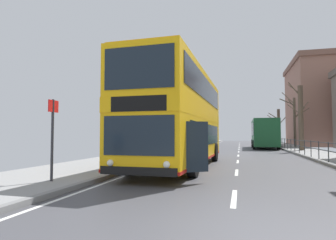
{
  "coord_description": "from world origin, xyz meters",
  "views": [
    {
      "loc": [
        0.16,
        -4.44,
        1.5
      ],
      "look_at": [
        -3.04,
        8.18,
        2.18
      ],
      "focal_mm": 30.47,
      "sensor_mm": 36.0,
      "label": 1
    }
  ],
  "objects_px": {
    "background_bus_far_lane": "(264,133)",
    "background_building_01": "(335,103)",
    "bare_tree_far_00": "(278,126)",
    "double_decker_bus_main": "(180,118)",
    "bare_tree_far_01": "(301,117)",
    "bare_tree_far_02": "(295,119)",
    "bus_stop_sign_near": "(53,130)"
  },
  "relations": [
    {
      "from": "background_bus_far_lane",
      "to": "background_building_01",
      "type": "distance_m",
      "value": 15.84
    },
    {
      "from": "background_bus_far_lane",
      "to": "bare_tree_far_00",
      "type": "height_order",
      "value": "bare_tree_far_00"
    },
    {
      "from": "double_decker_bus_main",
      "to": "bare_tree_far_01",
      "type": "bearing_deg",
      "value": 61.18
    },
    {
      "from": "double_decker_bus_main",
      "to": "bare_tree_far_01",
      "type": "xyz_separation_m",
      "value": [
        8.04,
        14.61,
        0.82
      ]
    },
    {
      "from": "bare_tree_far_01",
      "to": "bare_tree_far_02",
      "type": "height_order",
      "value": "bare_tree_far_02"
    },
    {
      "from": "background_bus_far_lane",
      "to": "bare_tree_far_01",
      "type": "bearing_deg",
      "value": -65.15
    },
    {
      "from": "background_bus_far_lane",
      "to": "bare_tree_far_00",
      "type": "relative_size",
      "value": 1.83
    },
    {
      "from": "double_decker_bus_main",
      "to": "background_building_01",
      "type": "xyz_separation_m",
      "value": [
        15.83,
        31.51,
        3.74
      ]
    },
    {
      "from": "double_decker_bus_main",
      "to": "bus_stop_sign_near",
      "type": "height_order",
      "value": "double_decker_bus_main"
    },
    {
      "from": "bus_stop_sign_near",
      "to": "background_building_01",
      "type": "height_order",
      "value": "background_building_01"
    },
    {
      "from": "bare_tree_far_00",
      "to": "bare_tree_far_01",
      "type": "bearing_deg",
      "value": -89.47
    },
    {
      "from": "bus_stop_sign_near",
      "to": "bare_tree_far_02",
      "type": "bearing_deg",
      "value": 67.92
    },
    {
      "from": "double_decker_bus_main",
      "to": "background_building_01",
      "type": "distance_m",
      "value": 35.47
    },
    {
      "from": "background_building_01",
      "to": "bare_tree_far_01",
      "type": "bearing_deg",
      "value": -114.75
    },
    {
      "from": "bare_tree_far_00",
      "to": "bare_tree_far_01",
      "type": "xyz_separation_m",
      "value": [
        0.13,
        -14.42,
        0.41
      ]
    },
    {
      "from": "bus_stop_sign_near",
      "to": "bare_tree_far_01",
      "type": "height_order",
      "value": "bare_tree_far_01"
    },
    {
      "from": "bare_tree_far_00",
      "to": "background_building_01",
      "type": "distance_m",
      "value": 8.95
    },
    {
      "from": "bare_tree_far_02",
      "to": "bare_tree_far_00",
      "type": "bearing_deg",
      "value": 99.5
    },
    {
      "from": "background_bus_far_lane",
      "to": "bus_stop_sign_near",
      "type": "bearing_deg",
      "value": -106.97
    },
    {
      "from": "background_building_01",
      "to": "double_decker_bus_main",
      "type": "bearing_deg",
      "value": -116.67
    },
    {
      "from": "bus_stop_sign_near",
      "to": "background_building_01",
      "type": "bearing_deg",
      "value": 63.59
    },
    {
      "from": "background_bus_far_lane",
      "to": "bare_tree_far_02",
      "type": "relative_size",
      "value": 1.37
    },
    {
      "from": "background_bus_far_lane",
      "to": "bare_tree_far_02",
      "type": "height_order",
      "value": "bare_tree_far_02"
    },
    {
      "from": "background_bus_far_lane",
      "to": "bare_tree_far_02",
      "type": "xyz_separation_m",
      "value": [
        3.61,
        2.4,
        1.6
      ]
    },
    {
      "from": "double_decker_bus_main",
      "to": "bare_tree_far_00",
      "type": "bearing_deg",
      "value": 74.77
    },
    {
      "from": "background_bus_far_lane",
      "to": "double_decker_bus_main",
      "type": "bearing_deg",
      "value": -104.57
    },
    {
      "from": "bare_tree_far_00",
      "to": "bare_tree_far_01",
      "type": "relative_size",
      "value": 0.8
    },
    {
      "from": "bare_tree_far_00",
      "to": "bare_tree_far_01",
      "type": "height_order",
      "value": "bare_tree_far_01"
    },
    {
      "from": "bare_tree_far_00",
      "to": "background_building_01",
      "type": "bearing_deg",
      "value": 17.41
    },
    {
      "from": "double_decker_bus_main",
      "to": "bare_tree_far_01",
      "type": "height_order",
      "value": "bare_tree_far_01"
    },
    {
      "from": "bare_tree_far_00",
      "to": "bare_tree_far_02",
      "type": "xyz_separation_m",
      "value": [
        1.03,
        -6.15,
        0.62
      ]
    },
    {
      "from": "bare_tree_far_00",
      "to": "background_building_01",
      "type": "height_order",
      "value": "background_building_01"
    }
  ]
}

